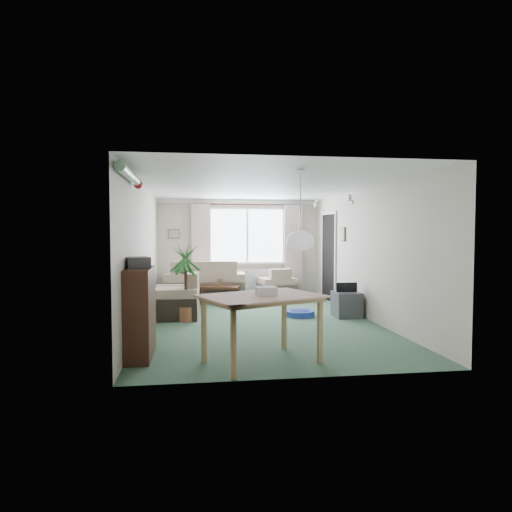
{
  "coord_description": "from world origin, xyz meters",
  "views": [
    {
      "loc": [
        -1.2,
        -8.02,
        1.59
      ],
      "look_at": [
        0.0,
        0.3,
        1.15
      ],
      "focal_mm": 32.0,
      "sensor_mm": 36.0,
      "label": 1
    }
  ],
  "objects": [
    {
      "name": "tinsel_garland",
      "position": [
        -1.92,
        -2.3,
        2.28
      ],
      "size": [
        1.6,
        1.6,
        0.12
      ],
      "primitive_type": "cylinder",
      "color": "#196626"
    },
    {
      "name": "pendant_lamp",
      "position": [
        0.2,
        -2.3,
        1.48
      ],
      "size": [
        0.36,
        0.36,
        0.36
      ],
      "primitive_type": "sphere",
      "color": "white"
    },
    {
      "name": "wall_picture_right",
      "position": [
        1.98,
        1.2,
        1.55
      ],
      "size": [
        0.03,
        0.24,
        0.3
      ],
      "primitive_type": "cube",
      "color": "brown"
    },
    {
      "name": "curtain_left",
      "position": [
        -0.95,
        3.13,
        1.27
      ],
      "size": [
        0.45,
        0.08,
        2.0
      ],
      "primitive_type": "cube",
      "color": "beige"
    },
    {
      "name": "armchair_corner",
      "position": [
        0.85,
        2.73,
        0.36
      ],
      "size": [
        0.91,
        0.87,
        0.73
      ],
      "primitive_type": "cube",
      "rotation": [
        0.0,
        0.0,
        3.27
      ],
      "color": "beige",
      "rests_on": "ground"
    },
    {
      "name": "hifi_box",
      "position": [
        -1.87,
        -2.11,
        1.21
      ],
      "size": [
        0.37,
        0.42,
        0.14
      ],
      "primitive_type": "cube",
      "rotation": [
        0.0,
        0.0,
        0.29
      ],
      "color": "#36363B",
      "rests_on": "bookshelf"
    },
    {
      "name": "doorway",
      "position": [
        1.99,
        2.2,
        1.0
      ],
      "size": [
        0.03,
        0.95,
        2.0
      ],
      "primitive_type": "cube",
      "color": "black"
    },
    {
      "name": "houseplant",
      "position": [
        -1.29,
        0.14,
        0.7
      ],
      "size": [
        0.69,
        0.69,
        1.4
      ],
      "primitive_type": "cylinder",
      "rotation": [
        0.0,
        0.0,
        -0.15
      ],
      "color": "#1A4B22",
      "rests_on": "ground"
    },
    {
      "name": "bauble_cluster_b",
      "position": [
        1.6,
        -0.3,
        2.22
      ],
      "size": [
        0.2,
        0.2,
        0.2
      ],
      "primitive_type": "sphere",
      "color": "silver"
    },
    {
      "name": "armchair_left",
      "position": [
        -1.5,
        0.53,
        0.42
      ],
      "size": [
        0.94,
        0.98,
        0.83
      ],
      "primitive_type": "cube",
      "rotation": [
        0.0,
        0.0,
        -1.64
      ],
      "color": "beige",
      "rests_on": "ground"
    },
    {
      "name": "bauble_cluster_a",
      "position": [
        1.3,
        0.9,
        2.22
      ],
      "size": [
        0.2,
        0.2,
        0.2
      ],
      "primitive_type": "sphere",
      "color": "silver"
    },
    {
      "name": "photo_frame",
      "position": [
        -0.56,
        2.06,
        0.48
      ],
      "size": [
        0.12,
        0.04,
        0.16
      ],
      "primitive_type": "cube",
      "rotation": [
        0.0,
        0.0,
        -0.16
      ],
      "color": "brown",
      "rests_on": "coffee_table"
    },
    {
      "name": "dining_table",
      "position": [
        -0.35,
        -2.6,
        0.4
      ],
      "size": [
        1.52,
        1.3,
        0.81
      ],
      "primitive_type": "cube",
      "rotation": [
        0.0,
        0.0,
        0.4
      ],
      "color": "tan",
      "rests_on": "ground"
    },
    {
      "name": "wall_picture_back",
      "position": [
        -1.6,
        3.23,
        1.55
      ],
      "size": [
        0.28,
        0.03,
        0.22
      ],
      "primitive_type": "cube",
      "color": "brown"
    },
    {
      "name": "ground",
      "position": [
        0.0,
        0.0,
        0.0
      ],
      "size": [
        6.5,
        6.5,
        0.0
      ],
      "primitive_type": "plane",
      "color": "#31523D"
    },
    {
      "name": "coffee_table",
      "position": [
        -0.57,
        2.05,
        0.2
      ],
      "size": [
        0.98,
        0.7,
        0.4
      ],
      "primitive_type": "cube",
      "rotation": [
        0.0,
        0.0,
        -0.25
      ],
      "color": "black",
      "rests_on": "ground"
    },
    {
      "name": "radiator",
      "position": [
        0.2,
        3.19,
        0.4
      ],
      "size": [
        1.2,
        0.1,
        0.55
      ],
      "primitive_type": "cube",
      "color": "white"
    },
    {
      "name": "curtain_rod",
      "position": [
        0.2,
        3.15,
        2.27
      ],
      "size": [
        2.6,
        0.03,
        0.03
      ],
      "primitive_type": "cube",
      "color": "black"
    },
    {
      "name": "pet_bed",
      "position": [
        0.84,
        0.32,
        0.06
      ],
      "size": [
        0.56,
        0.56,
        0.11
      ],
      "primitive_type": "cylinder",
      "rotation": [
        0.0,
        0.0,
        -0.02
      ],
      "color": "navy",
      "rests_on": "ground"
    },
    {
      "name": "gift_box",
      "position": [
        -0.29,
        -2.57,
        0.87
      ],
      "size": [
        0.25,
        0.19,
        0.12
      ],
      "primitive_type": "cube",
      "rotation": [
        0.0,
        0.0,
        0.03
      ],
      "color": "silver",
      "rests_on": "dining_table"
    },
    {
      "name": "sofa",
      "position": [
        -0.87,
        2.75,
        0.46
      ],
      "size": [
        1.92,
        1.11,
        0.93
      ],
      "primitive_type": "cube",
      "rotation": [
        0.0,
        0.0,
        3.07
      ],
      "color": "beige",
      "rests_on": "ground"
    },
    {
      "name": "window",
      "position": [
        0.2,
        3.23,
        1.5
      ],
      "size": [
        1.8,
        0.03,
        1.3
      ],
      "primitive_type": "cube",
      "color": "white"
    },
    {
      "name": "bookshelf",
      "position": [
        -1.84,
        -2.12,
        0.57
      ],
      "size": [
        0.32,
        0.94,
        1.14
      ],
      "primitive_type": "cube",
      "rotation": [
        0.0,
        0.0,
        -0.02
      ],
      "color": "black",
      "rests_on": "ground"
    },
    {
      "name": "curtain_right",
      "position": [
        1.35,
        3.13,
        1.27
      ],
      "size": [
        0.45,
        0.08,
        2.0
      ],
      "primitive_type": "cube",
      "color": "beige"
    },
    {
      "name": "tv_cube",
      "position": [
        1.7,
        0.15,
        0.23
      ],
      "size": [
        0.47,
        0.52,
        0.47
      ],
      "primitive_type": "cube",
      "rotation": [
        0.0,
        0.0,
        -0.0
      ],
      "color": "#36363A",
      "rests_on": "ground"
    }
  ]
}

